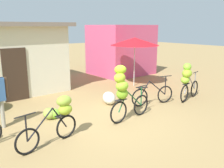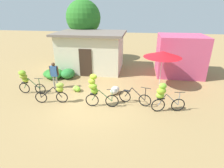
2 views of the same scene
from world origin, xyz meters
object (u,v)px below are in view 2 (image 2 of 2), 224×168
object	(u,v)px
bicycle_leftmost	(26,80)
bicycle_near_pile	(56,91)
bicycle_center_loaded	(96,89)
banana_pile_on_ground	(77,89)
tree_behind_building	(83,18)
shop_pink	(180,55)
bicycle_rightmost	(163,95)
person_vendor	(54,73)
building_low	(91,51)
produce_sack	(115,90)
market_umbrella	(163,54)
bicycle_by_shop	(135,98)

from	to	relation	value
bicycle_leftmost	bicycle_near_pile	distance (m)	2.33
bicycle_center_loaded	banana_pile_on_ground	xyz separation A→B (m)	(-1.58, 1.57, -0.80)
tree_behind_building	banana_pile_on_ground	xyz separation A→B (m)	(1.50, -6.93, -3.63)
tree_behind_building	bicycle_near_pile	size ratio (longest dim) A/B	3.19
bicycle_leftmost	shop_pink	bearing A→B (deg)	27.96
shop_pink	bicycle_leftmost	size ratio (longest dim) A/B	1.98
bicycle_rightmost	person_vendor	distance (m)	6.47
building_low	bicycle_leftmost	world-z (taller)	building_low
banana_pile_on_ground	produce_sack	xyz separation A→B (m)	(2.30, 0.03, 0.05)
bicycle_rightmost	produce_sack	world-z (taller)	bicycle_rightmost
produce_sack	tree_behind_building	bearing A→B (deg)	118.85
market_umbrella	banana_pile_on_ground	xyz separation A→B (m)	(-4.93, -1.43, -1.93)
shop_pink	bicycle_near_pile	distance (m)	9.05
market_umbrella	bicycle_near_pile	xyz separation A→B (m)	(-5.44, -2.95, -1.42)
bicycle_leftmost	bicycle_by_shop	xyz separation A→B (m)	(6.16, -0.32, -0.51)
tree_behind_building	bicycle_leftmost	size ratio (longest dim) A/B	3.31
shop_pink	bicycle_by_shop	bearing A→B (deg)	-120.18
building_low	shop_pink	distance (m)	6.67
tree_behind_building	bicycle_rightmost	world-z (taller)	tree_behind_building
market_umbrella	bicycle_leftmost	distance (m)	8.00
bicycle_leftmost	bicycle_center_loaded	world-z (taller)	bicycle_center_loaded
market_umbrella	bicycle_by_shop	distance (m)	3.35
bicycle_leftmost	bicycle_by_shop	world-z (taller)	bicycle_leftmost
banana_pile_on_ground	bicycle_leftmost	bearing A→B (deg)	-165.21
shop_pink	bicycle_by_shop	xyz separation A→B (m)	(-3.02, -5.20, -1.07)
market_umbrella	person_vendor	bearing A→B (deg)	-169.30
building_low	produce_sack	world-z (taller)	building_low
shop_pink	tree_behind_building	world-z (taller)	tree_behind_building
bicycle_leftmost	produce_sack	world-z (taller)	bicycle_leftmost
shop_pink	bicycle_rightmost	distance (m)	5.99
bicycle_near_pile	person_vendor	bearing A→B (deg)	117.54
banana_pile_on_ground	person_vendor	size ratio (longest dim) A/B	0.35
bicycle_center_loaded	produce_sack	distance (m)	1.91
bicycle_rightmost	produce_sack	xyz separation A→B (m)	(-2.49, 1.58, -0.64)
market_umbrella	bicycle_center_loaded	size ratio (longest dim) A/B	1.33
bicycle_near_pile	bicycle_center_loaded	world-z (taller)	bicycle_center_loaded
banana_pile_on_ground	produce_sack	world-z (taller)	produce_sack
bicycle_by_shop	banana_pile_on_ground	xyz separation A→B (m)	(-3.48, 1.03, -0.19)
market_umbrella	bicycle_near_pile	size ratio (longest dim) A/B	1.36
market_umbrella	bicycle_by_shop	size ratio (longest dim) A/B	1.36
bicycle_near_pile	bicycle_center_loaded	bearing A→B (deg)	-1.55
market_umbrella	bicycle_rightmost	distance (m)	3.23
person_vendor	bicycle_by_shop	bearing A→B (deg)	-14.47
shop_pink	bicycle_rightmost	xyz separation A→B (m)	(-1.70, -5.72, -0.56)
bicycle_by_shop	person_vendor	world-z (taller)	person_vendor
person_vendor	bicycle_center_loaded	bearing A→B (deg)	-31.04
person_vendor	bicycle_near_pile	bearing A→B (deg)	-62.46
building_low	banana_pile_on_ground	xyz separation A→B (m)	(0.17, -4.28, -1.32)
tree_behind_building	shop_pink	bearing A→B (deg)	-19.06
shop_pink	market_umbrella	distance (m)	3.23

